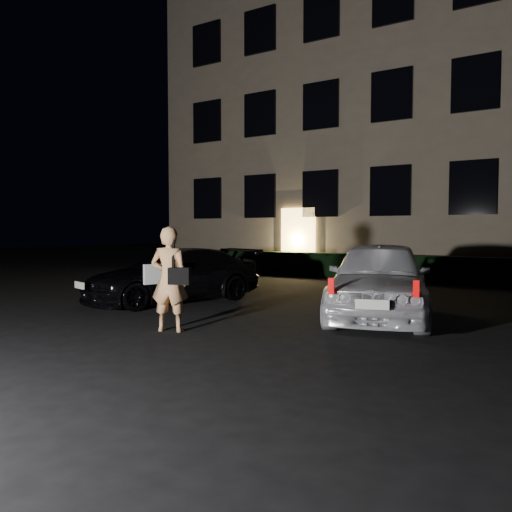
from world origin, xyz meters
The scene contains 6 objects.
ground centered at (0.00, 0.00, 0.00)m, with size 80.00×80.00×0.00m, color black.
building centered at (0.00, 14.99, 6.00)m, with size 20.00×8.11×12.00m.
hedge centered at (0.00, 10.50, 0.42)m, with size 15.00×0.70×0.85m, color black.
sedan centered at (-2.61, 2.89, 0.62)m, with size 3.01×4.59×1.24m.
hatch centered at (2.14, 3.32, 0.74)m, with size 2.85×4.68×1.49m.
man centered at (-0.39, 0.27, 0.87)m, with size 0.81×0.62×1.73m.
Camera 1 is at (5.13, -5.91, 1.67)m, focal length 35.00 mm.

